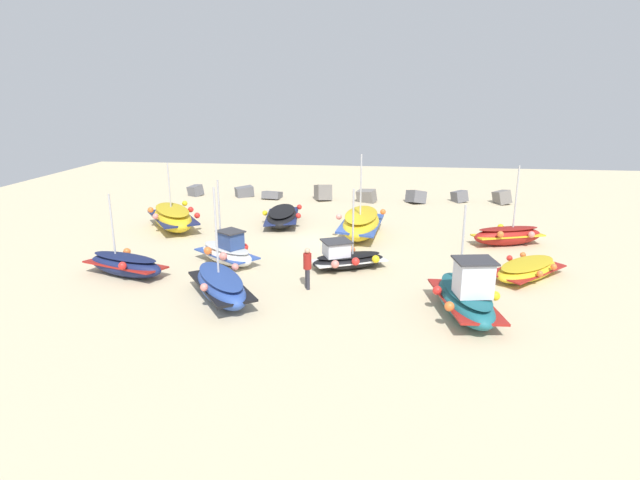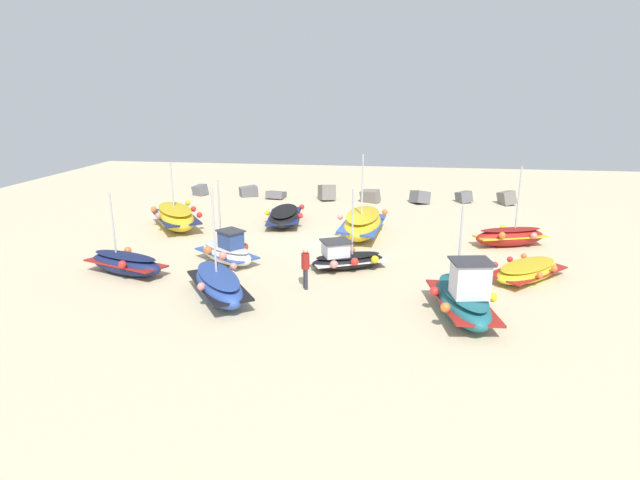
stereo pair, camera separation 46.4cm
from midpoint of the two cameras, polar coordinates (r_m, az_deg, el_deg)
The scene contains 13 objects.
ground_plane at distance 26.82m, azimuth 1.52°, elevation -0.21°, with size 55.52×55.52×0.00m, color beige.
fishing_boat_0 at distance 22.80m, azimuth 3.46°, elevation -2.02°, with size 3.58×2.67×3.55m.
fishing_boat_1 at distance 27.78m, azimuth 5.17°, elevation 1.81°, with size 2.56×5.11×4.46m.
fishing_boat_2 at distance 23.43m, azimuth -19.93°, elevation -2.38°, with size 3.95×2.45×3.50m.
fishing_boat_3 at distance 27.73m, azimuth 20.49°, elevation 0.40°, with size 3.82×2.33×4.04m.
fishing_boat_4 at distance 19.76m, azimuth -10.36°, elevation -4.84°, with size 3.48×4.18×4.21m.
fishing_boat_5 at distance 23.80m, azimuth -9.56°, elevation -1.21°, with size 3.44×3.05×3.75m.
fishing_boat_6 at distance 18.61m, azimuth 16.09°, elevation -6.11°, with size 2.30×4.31×3.80m.
fishing_boat_7 at distance 30.39m, azimuth -3.48°, elevation 2.63°, with size 2.43×4.54×1.00m.
fishing_boat_8 at distance 30.36m, azimuth -15.09°, elevation 2.48°, with size 4.20×4.90×3.68m.
fishing_boat_9 at distance 23.21m, azimuth 22.24°, elevation -3.12°, with size 3.68×3.71×0.79m.
person_walking at distance 20.30m, azimuth -0.95°, elevation -2.79°, with size 0.32×0.32×1.68m.
breakwater_rocks at distance 36.89m, azimuth 4.04°, elevation 4.96°, with size 23.04×2.11×1.39m.
Camera 2 is at (3.21, -25.53, 7.56)m, focal length 29.29 mm.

